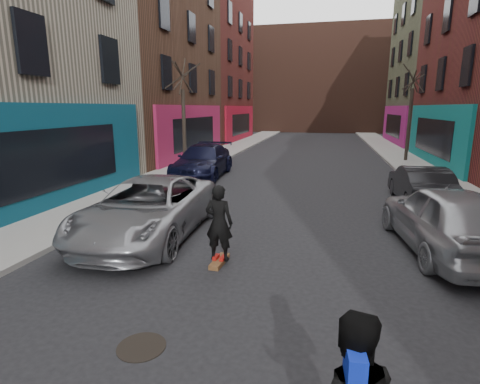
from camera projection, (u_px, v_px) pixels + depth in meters
The scene contains 13 objects.
sidewalk_left at pixel (236, 147), 31.97m from camera, with size 2.50×84.00×0.13m, color gray.
sidewalk_right at pixel (391, 151), 29.24m from camera, with size 2.50×84.00×0.13m, color gray.
buildings_left at pixel (26, 6), 18.44m from camera, with size 12.00×56.00×16.50m, color #501B16.
building_far at pixel (320, 82), 53.78m from camera, with size 40.00×10.00×14.00m, color #47281E.
tree_left_far at pixel (183, 107), 19.82m from camera, with size 2.00×2.00×6.50m, color black, non-canonical shape.
tree_right_far at pixel (411, 105), 22.78m from camera, with size 2.00×2.00×6.80m, color black, non-canonical shape.
parked_left_far at pixel (149, 208), 9.87m from camera, with size 2.54×5.52×1.53m, color gray.
parked_left_end at pixel (203, 161), 18.42m from camera, with size 2.19×5.40×1.57m, color black.
parked_right_far at pixel (447, 219), 8.73m from camera, with size 1.94×4.83×1.65m, color #999BA1.
parked_right_end at pixel (420, 185), 13.23m from camera, with size 1.45×4.15×1.37m, color black.
skateboard at pixel (220, 261), 8.23m from camera, with size 0.22×0.80×0.10m, color brown.
skateboarder at pixel (219, 223), 8.03m from camera, with size 0.61×0.40×1.68m, color black.
manhole at pixel (141, 347), 5.36m from camera, with size 0.70×0.70×0.01m, color black.
Camera 1 is at (1.28, -1.14, 3.36)m, focal length 28.00 mm.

